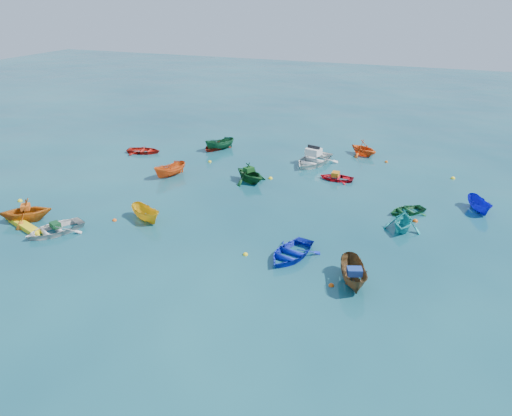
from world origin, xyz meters
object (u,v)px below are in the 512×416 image
(motorboat_white, at_px, (313,164))
(dinghy_white_near, at_px, (55,233))
(kayak_yellow, at_px, (24,228))
(dinghy_blue_se, at_px, (290,257))

(motorboat_white, bearing_deg, dinghy_white_near, -106.74)
(dinghy_white_near, relative_size, motorboat_white, 0.77)
(dinghy_white_near, xyz_separation_m, motorboat_white, (11.50, 18.88, 0.00))
(dinghy_white_near, height_order, kayak_yellow, dinghy_white_near)
(motorboat_white, bearing_deg, dinghy_blue_se, -64.30)
(dinghy_white_near, distance_m, motorboat_white, 22.11)
(dinghy_blue_se, distance_m, kayak_yellow, 17.30)
(kayak_yellow, bearing_deg, dinghy_blue_se, -61.45)
(dinghy_blue_se, height_order, motorboat_white, motorboat_white)
(dinghy_white_near, xyz_separation_m, kayak_yellow, (-2.39, -0.09, 0.00))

